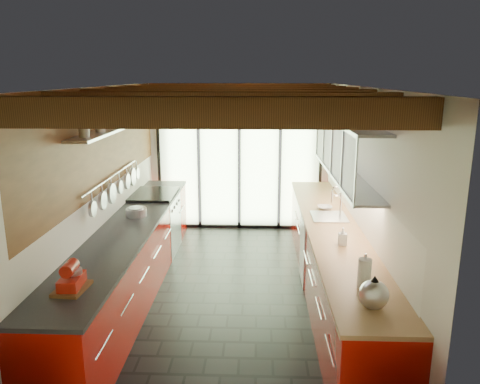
{
  "coord_description": "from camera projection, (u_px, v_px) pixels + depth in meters",
  "views": [
    {
      "loc": [
        0.33,
        -5.53,
        2.73
      ],
      "look_at": [
        0.1,
        0.4,
        1.25
      ],
      "focal_mm": 35.0,
      "sensor_mm": 36.0,
      "label": 1
    }
  ],
  "objects": [
    {
      "name": "ground",
      "position": [
        231.0,
        293.0,
        6.03
      ],
      "size": [
        5.5,
        5.5,
        0.0
      ],
      "primitive_type": "plane",
      "color": "black",
      "rests_on": "ground"
    },
    {
      "name": "room_shell",
      "position": [
        230.0,
        167.0,
        5.63
      ],
      "size": [
        5.5,
        5.5,
        5.5
      ],
      "color": "silver",
      "rests_on": "ground"
    },
    {
      "name": "ceiling_beams",
      "position": [
        232.0,
        98.0,
        5.8
      ],
      "size": [
        3.14,
        5.06,
        4.9
      ],
      "color": "#593316",
      "rests_on": "ground"
    },
    {
      "name": "glass_door",
      "position": [
        239.0,
        138.0,
        8.24
      ],
      "size": [
        2.95,
        0.1,
        2.9
      ],
      "color": "#C6EAAD",
      "rests_on": "ground"
    },
    {
      "name": "left_counter",
      "position": [
        131.0,
        258.0,
        5.97
      ],
      "size": [
        0.68,
        5.0,
        0.92
      ],
      "color": "#9F0D06",
      "rests_on": "ground"
    },
    {
      "name": "range_stove",
      "position": [
        155.0,
        223.0,
        7.37
      ],
      "size": [
        0.66,
        0.9,
        0.97
      ],
      "color": "silver",
      "rests_on": "ground"
    },
    {
      "name": "right_counter",
      "position": [
        332.0,
        261.0,
        5.87
      ],
      "size": [
        0.68,
        5.0,
        0.92
      ],
      "color": "#9F0D06",
      "rests_on": "ground"
    },
    {
      "name": "sink_assembly",
      "position": [
        330.0,
        214.0,
        6.14
      ],
      "size": [
        0.45,
        0.52,
        0.43
      ],
      "color": "silver",
      "rests_on": "right_counter"
    },
    {
      "name": "upper_cabinets_right",
      "position": [
        346.0,
        148.0,
        5.82
      ],
      "size": [
        0.34,
        3.0,
        3.0
      ],
      "color": "silver",
      "rests_on": "ground"
    },
    {
      "name": "left_wall_fixtures",
      "position": [
        116.0,
        152.0,
        5.94
      ],
      "size": [
        0.28,
        2.6,
        0.96
      ],
      "color": "silver",
      "rests_on": "ground"
    },
    {
      "name": "stand_mixer",
      "position": [
        72.0,
        278.0,
        4.05
      ],
      "size": [
        0.18,
        0.3,
        0.27
      ],
      "color": "#B11A0E",
      "rests_on": "left_counter"
    },
    {
      "name": "pot_large",
      "position": [
        136.0,
        212.0,
        6.16
      ],
      "size": [
        0.25,
        0.25,
        0.13
      ],
      "primitive_type": "cylinder",
      "rotation": [
        0.0,
        0.0,
        0.29
      ],
      "color": "silver",
      "rests_on": "left_counter"
    },
    {
      "name": "pot_small",
      "position": [
        136.0,
        212.0,
        6.19
      ],
      "size": [
        0.36,
        0.36,
        0.11
      ],
      "primitive_type": "cylinder",
      "rotation": [
        0.0,
        0.0,
        0.39
      ],
      "color": "silver",
      "rests_on": "left_counter"
    },
    {
      "name": "cutting_board",
      "position": [
        72.0,
        289.0,
        4.05
      ],
      "size": [
        0.27,
        0.36,
        0.03
      ],
      "primitive_type": "cube",
      "rotation": [
        0.0,
        0.0,
        -0.08
      ],
      "color": "brown",
      "rests_on": "left_counter"
    },
    {
      "name": "kettle",
      "position": [
        374.0,
        293.0,
        3.73
      ],
      "size": [
        0.28,
        0.32,
        0.28
      ],
      "color": "silver",
      "rests_on": "right_counter"
    },
    {
      "name": "paper_towel",
      "position": [
        364.0,
        274.0,
        4.07
      ],
      "size": [
        0.15,
        0.15,
        0.32
      ],
      "color": "white",
      "rests_on": "right_counter"
    },
    {
      "name": "soap_bottle",
      "position": [
        343.0,
        236.0,
        5.12
      ],
      "size": [
        0.1,
        0.1,
        0.2
      ],
      "primitive_type": "imported",
      "rotation": [
        0.0,
        0.0,
        -0.06
      ],
      "color": "silver",
      "rests_on": "right_counter"
    },
    {
      "name": "bowl",
      "position": [
        325.0,
        208.0,
        6.5
      ],
      "size": [
        0.23,
        0.23,
        0.05
      ],
      "primitive_type": "imported",
      "rotation": [
        0.0,
        0.0,
        0.15
      ],
      "color": "silver",
      "rests_on": "right_counter"
    }
  ]
}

